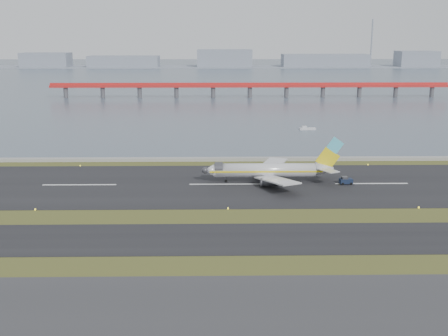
% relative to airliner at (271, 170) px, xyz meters
% --- Properties ---
extents(ground, '(1000.00, 1000.00, 0.00)m').
position_rel_airliner_xyz_m(ground, '(-12.51, -32.13, -3.46)').
color(ground, '#364117').
rests_on(ground, ground).
extents(taxiway_strip, '(1000.00, 18.00, 0.10)m').
position_rel_airliner_xyz_m(taxiway_strip, '(-12.51, -44.13, -3.41)').
color(taxiway_strip, black).
rests_on(taxiway_strip, ground).
extents(runway_strip, '(1000.00, 45.00, 0.10)m').
position_rel_airliner_xyz_m(runway_strip, '(-12.51, -2.13, -3.41)').
color(runway_strip, black).
rests_on(runway_strip, ground).
extents(seawall, '(1000.00, 2.50, 1.00)m').
position_rel_airliner_xyz_m(seawall, '(-12.51, 27.87, -2.96)').
color(seawall, gray).
rests_on(seawall, ground).
extents(bay_water, '(1400.00, 800.00, 1.30)m').
position_rel_airliner_xyz_m(bay_water, '(-12.51, 427.87, -3.46)').
color(bay_water, '#414F5D').
rests_on(bay_water, ground).
extents(red_pier, '(260.00, 5.00, 10.20)m').
position_rel_airliner_xyz_m(red_pier, '(7.49, 217.87, 3.82)').
color(red_pier, red).
rests_on(red_pier, ground).
extents(far_shoreline, '(1400.00, 80.00, 60.50)m').
position_rel_airliner_xyz_m(far_shoreline, '(1.11, 587.87, 2.61)').
color(far_shoreline, gray).
rests_on(far_shoreline, ground).
extents(airliner, '(38.52, 32.89, 12.80)m').
position_rel_airliner_xyz_m(airliner, '(0.00, 0.00, 0.00)').
color(airliner, silver).
rests_on(airliner, ground).
extents(pushback_tug, '(3.61, 2.32, 2.21)m').
position_rel_airliner_xyz_m(pushback_tug, '(20.20, -2.55, -2.39)').
color(pushback_tug, '#131D34').
rests_on(pushback_tug, ground).
extents(workboat_near, '(7.05, 2.70, 1.68)m').
position_rel_airliner_xyz_m(workboat_near, '(24.32, 88.63, -2.93)').
color(workboat_near, silver).
rests_on(workboat_near, ground).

